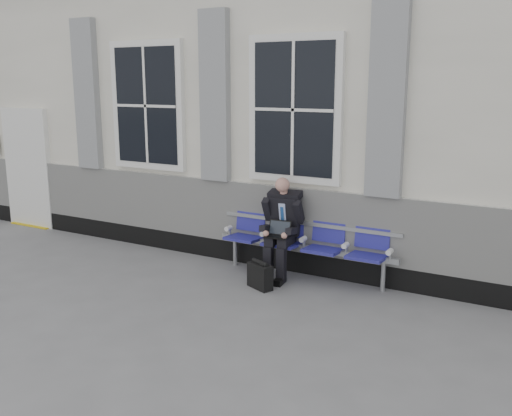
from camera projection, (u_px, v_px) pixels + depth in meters
The scene contains 5 objects.
ground at pixel (215, 300), 6.98m from camera, with size 70.00×70.00×0.00m, color slate.
station_building at pixel (327, 106), 9.46m from camera, with size 14.40×4.40×4.49m.
bench at pixel (305, 238), 7.70m from camera, with size 2.60×0.47×0.91m.
businessman at pixel (282, 223), 7.68m from camera, with size 0.56×0.75×1.37m.
briefcase at pixel (260, 275), 7.34m from camera, with size 0.40×0.29×0.37m.
Camera 1 is at (3.66, -5.48, 2.62)m, focal length 40.00 mm.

